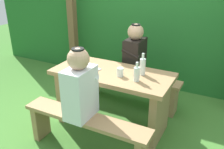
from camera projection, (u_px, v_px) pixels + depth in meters
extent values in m
plane|color=#427930|center=(112.00, 124.00, 3.16)|extent=(12.00, 12.00, 0.00)
cube|color=#216528|center=(161.00, 17.00, 4.21)|extent=(6.40, 0.99, 2.12)
cube|color=brown|center=(72.00, 12.00, 4.16)|extent=(0.12, 0.12, 2.27)
cube|color=#9E7A51|center=(112.00, 74.00, 2.88)|extent=(1.40, 0.64, 0.05)
cube|color=#9E7A51|center=(72.00, 90.00, 3.28)|extent=(0.08, 0.54, 0.67)
cube|color=#9E7A51|center=(159.00, 113.00, 2.77)|extent=(0.08, 0.54, 0.67)
cube|color=#9E7A51|center=(85.00, 118.00, 2.51)|extent=(1.40, 0.24, 0.04)
cube|color=#9E7A51|center=(41.00, 121.00, 2.86)|extent=(0.07, 0.22, 0.41)
cube|color=#9E7A51|center=(131.00, 76.00, 3.47)|extent=(1.40, 0.24, 0.04)
cube|color=#9E7A51|center=(94.00, 82.00, 3.82)|extent=(0.07, 0.22, 0.41)
cube|color=#9E7A51|center=(174.00, 100.00, 3.30)|extent=(0.07, 0.22, 0.41)
cube|color=silver|center=(80.00, 93.00, 2.41)|extent=(0.22, 0.34, 0.52)
sphere|color=tan|center=(78.00, 59.00, 2.27)|extent=(0.21, 0.21, 0.21)
cylinder|color=black|center=(78.00, 50.00, 2.24)|extent=(0.12, 0.12, 0.02)
cylinder|color=silver|center=(88.00, 78.00, 2.49)|extent=(0.25, 0.07, 0.15)
cube|color=black|center=(135.00, 58.00, 3.34)|extent=(0.22, 0.34, 0.52)
sphere|color=tan|center=(136.00, 32.00, 3.20)|extent=(0.21, 0.21, 0.21)
cylinder|color=black|center=(136.00, 25.00, 3.16)|extent=(0.12, 0.12, 0.02)
cylinder|color=black|center=(131.00, 53.00, 3.19)|extent=(0.25, 0.07, 0.15)
cylinder|color=silver|center=(120.00, 72.00, 2.74)|extent=(0.08, 0.08, 0.10)
cylinder|color=silver|center=(137.00, 74.00, 2.61)|extent=(0.07, 0.07, 0.15)
cylinder|color=silver|center=(137.00, 65.00, 2.57)|extent=(0.03, 0.03, 0.06)
cylinder|color=silver|center=(143.00, 67.00, 2.76)|extent=(0.07, 0.07, 0.19)
cylinder|color=silver|center=(143.00, 56.00, 2.71)|extent=(0.03, 0.03, 0.07)
cube|color=silver|center=(95.00, 70.00, 2.91)|extent=(0.11, 0.15, 0.01)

